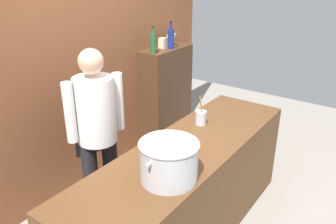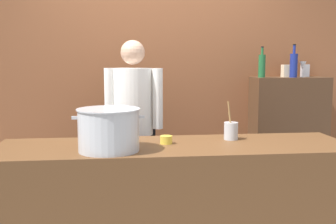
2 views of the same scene
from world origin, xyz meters
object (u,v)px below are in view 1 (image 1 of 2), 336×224
Objects in this scene: spice_tin_cream at (163,43)px; spice_tin_silver at (170,40)px; wine_bottle_cobalt at (171,38)px; wine_bottle_green at (153,43)px; chef at (97,127)px; utensil_crock at (201,117)px; stockpot_large at (169,161)px; wine_glass_short at (174,38)px; butter_jar at (179,145)px.

spice_tin_silver is at bearing 11.37° from spice_tin_cream.
wine_bottle_cobalt reaches higher than wine_bottle_green.
spice_tin_silver is at bearing -145.45° from chef.
utensil_crock is at bearing -120.04° from wine_bottle_green.
stockpot_large is 2.44m from spice_tin_silver.
stockpot_large is 1.53× the size of wine_bottle_green.
utensil_crock is 2.29× the size of spice_tin_cream.
wine_bottle_green is 1.91× the size of wine_glass_short.
wine_glass_short is at bearing -148.03° from chef.
wine_bottle_green reaches higher than wine_glass_short.
utensil_crock is at bearing 157.64° from chef.
wine_glass_short is at bearing -125.57° from spice_tin_silver.
utensil_crock is 3.27× the size of butter_jar.
wine_glass_short reaches higher than spice_tin_silver.
utensil_crock is at bearing -128.89° from spice_tin_cream.
wine_glass_short is at bearing 1.40° from wine_bottle_green.
wine_glass_short is (1.51, 1.11, 0.50)m from butter_jar.
wine_bottle_cobalt is at bearing 37.53° from butter_jar.
chef is 5.03× the size of wine_bottle_cobalt.
butter_jar is 1.83m from wine_bottle_cobalt.
chef is 0.93m from stockpot_large.
wine_bottle_cobalt is at bearing -143.01° from spice_tin_silver.
wine_bottle_green is at bearing -166.52° from spice_tin_cream.
utensil_crock is 1.41m from wine_bottle_cobalt.
wine_glass_short is at bearing 34.08° from stockpot_large.
stockpot_large is at bearing -144.89° from spice_tin_silver.
spice_tin_cream is at bearing 158.52° from wine_glass_short.
spice_tin_cream is at bearing -144.94° from chef.
butter_jar is at bearing -142.47° from wine_bottle_cobalt.
butter_jar is 0.29× the size of wine_bottle_green.
wine_bottle_cobalt reaches higher than stockpot_large.
spice_tin_silver is (1.79, 0.48, 0.42)m from chef.
spice_tin_cream is at bearing 13.48° from wine_bottle_green.
wine_bottle_cobalt is at bearing 34.92° from stockpot_large.
chef is at bearing 78.34° from stockpot_large.
butter_jar is (0.21, -0.73, -0.04)m from chef.
butter_jar is 0.70× the size of spice_tin_cream.
spice_tin_silver is (1.98, 1.39, 0.34)m from stockpot_large.
stockpot_large is at bearing -145.92° from wine_glass_short.
utensil_crock is 1.25m from wine_bottle_green.
spice_tin_silver is at bearing 45.84° from utensil_crock.
wine_glass_short is (0.11, 0.04, -0.01)m from wine_bottle_cobalt.
utensil_crock is at bearing -134.91° from wine_glass_short.
chef is 18.84× the size of butter_jar.
wine_bottle_green is at bearing -167.43° from spice_tin_silver.
wine_glass_short is (1.72, 0.38, 0.46)m from chef.
wine_bottle_green is at bearing 40.93° from stockpot_large.
chef is 1.68m from spice_tin_cream.
butter_jar is at bearing 24.29° from stockpot_large.
chef reaches higher than spice_tin_silver.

